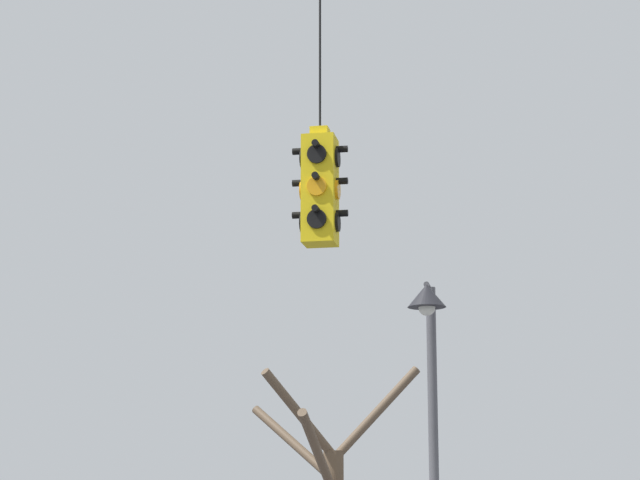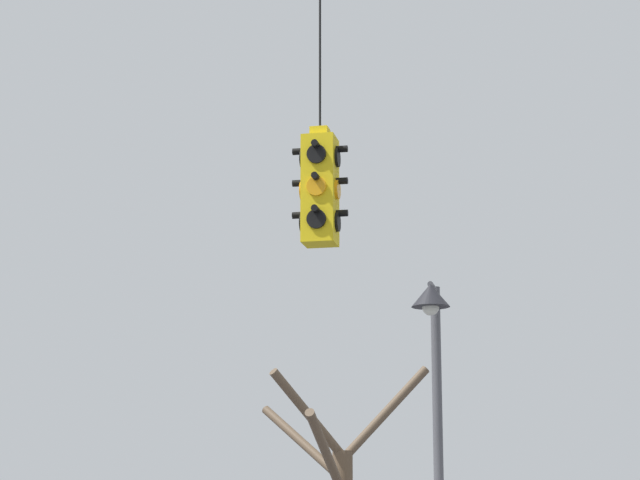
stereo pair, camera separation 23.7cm
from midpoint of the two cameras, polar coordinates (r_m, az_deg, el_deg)
traffic_light_over_intersection at (r=12.86m, az=-0.53°, el=2.44°), size 0.58×0.58×3.96m
street_lamp at (r=15.11m, az=4.60°, el=-6.14°), size 0.46×0.80×4.30m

